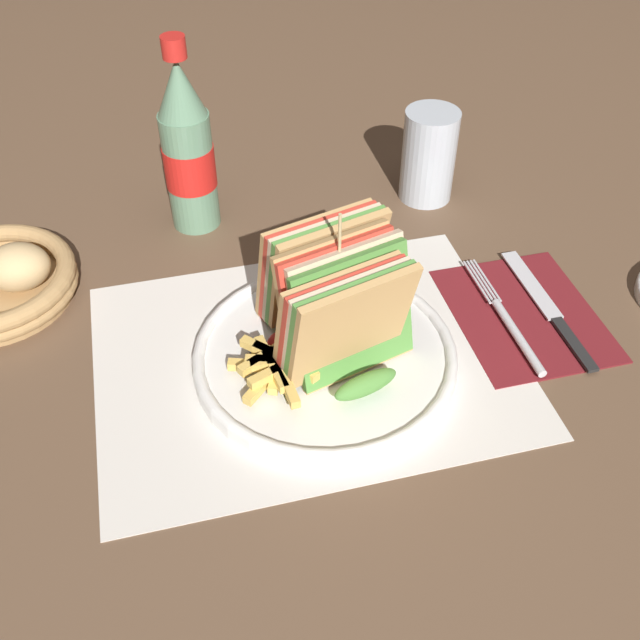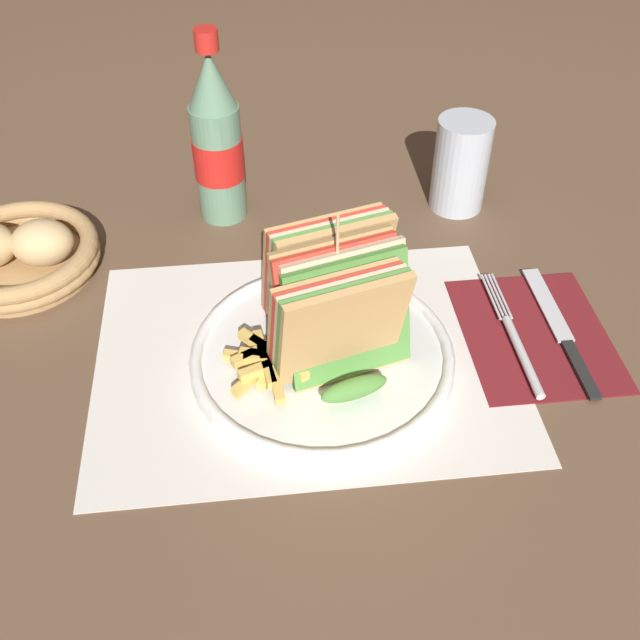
# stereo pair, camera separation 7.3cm
# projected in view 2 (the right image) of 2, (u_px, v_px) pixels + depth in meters

# --- Properties ---
(ground_plane) EXTENTS (4.00, 4.00, 0.00)m
(ground_plane) POSITION_uv_depth(u_px,v_px,m) (347.00, 376.00, 0.73)
(ground_plane) COLOR brown
(placemat) EXTENTS (0.42, 0.32, 0.00)m
(placemat) POSITION_uv_depth(u_px,v_px,m) (306.00, 356.00, 0.75)
(placemat) COLOR silver
(placemat) RESTS_ON ground_plane
(plate_main) EXTENTS (0.26, 0.26, 0.02)m
(plate_main) POSITION_uv_depth(u_px,v_px,m) (322.00, 356.00, 0.74)
(plate_main) COLOR white
(plate_main) RESTS_ON ground_plane
(club_sandwich) EXTENTS (0.14, 0.19, 0.16)m
(club_sandwich) POSITION_uv_depth(u_px,v_px,m) (335.00, 301.00, 0.70)
(club_sandwich) COLOR tan
(club_sandwich) RESTS_ON plate_main
(fries_pile) EXTENTS (0.09, 0.10, 0.02)m
(fries_pile) POSITION_uv_depth(u_px,v_px,m) (271.00, 358.00, 0.70)
(fries_pile) COLOR #E0B756
(fries_pile) RESTS_ON plate_main
(ketchup_blob) EXTENTS (0.04, 0.03, 0.01)m
(ketchup_blob) POSITION_uv_depth(u_px,v_px,m) (285.00, 339.00, 0.73)
(ketchup_blob) COLOR maroon
(ketchup_blob) RESTS_ON plate_main
(napkin) EXTENTS (0.15, 0.18, 0.00)m
(napkin) POSITION_uv_depth(u_px,v_px,m) (535.00, 333.00, 0.77)
(napkin) COLOR maroon
(napkin) RESTS_ON ground_plane
(fork) EXTENTS (0.02, 0.18, 0.01)m
(fork) POSITION_uv_depth(u_px,v_px,m) (517.00, 343.00, 0.75)
(fork) COLOR silver
(fork) RESTS_ON napkin
(knife) EXTENTS (0.02, 0.19, 0.00)m
(knife) POSITION_uv_depth(u_px,v_px,m) (561.00, 330.00, 0.77)
(knife) COLOR black
(knife) RESTS_ON napkin
(coke_bottle_near) EXTENTS (0.06, 0.06, 0.23)m
(coke_bottle_near) POSITION_uv_depth(u_px,v_px,m) (217.00, 142.00, 0.86)
(coke_bottle_near) COLOR slate
(coke_bottle_near) RESTS_ON ground_plane
(glass_near) EXTENTS (0.07, 0.07, 0.12)m
(glass_near) POSITION_uv_depth(u_px,v_px,m) (460.00, 170.00, 0.91)
(glass_near) COLOR silver
(glass_near) RESTS_ON ground_plane
(bread_basket) EXTENTS (0.18, 0.18, 0.06)m
(bread_basket) POSITION_uv_depth(u_px,v_px,m) (18.00, 254.00, 0.83)
(bread_basket) COLOR #AD8451
(bread_basket) RESTS_ON ground_plane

